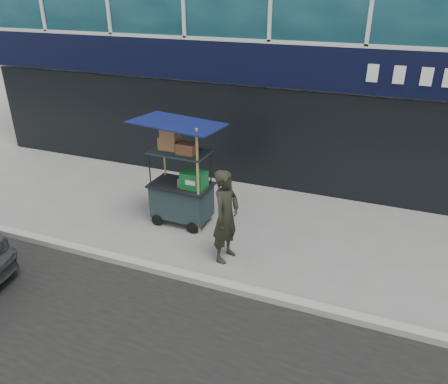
% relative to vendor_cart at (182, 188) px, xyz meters
% --- Properties ---
extents(ground, '(80.00, 80.00, 0.00)m').
position_rel_vendor_cart_xyz_m(ground, '(1.03, -1.56, -0.78)').
color(ground, slate).
rests_on(ground, ground).
extents(curb, '(80.00, 0.18, 0.12)m').
position_rel_vendor_cart_xyz_m(curb, '(1.03, -1.76, -0.72)').
color(curb, '#96978E').
rests_on(curb, ground).
extents(vendor_cart, '(1.67, 1.21, 2.22)m').
position_rel_vendor_cart_xyz_m(vendor_cart, '(0.00, 0.00, 0.00)').
color(vendor_cart, black).
rests_on(vendor_cart, ground).
extents(vendor_man, '(0.51, 0.69, 1.72)m').
position_rel_vendor_cart_xyz_m(vendor_man, '(1.32, -0.92, 0.08)').
color(vendor_man, black).
rests_on(vendor_man, ground).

